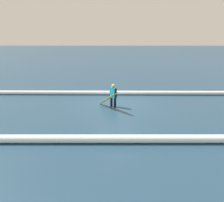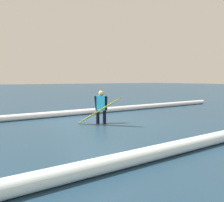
{
  "view_description": "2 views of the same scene",
  "coord_description": "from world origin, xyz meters",
  "views": [
    {
      "loc": [
        0.13,
        12.2,
        3.97
      ],
      "look_at": [
        0.22,
        1.58,
        0.7
      ],
      "focal_mm": 33.67,
      "sensor_mm": 36.0,
      "label": 1
    },
    {
      "loc": [
        4.97,
        8.61,
        1.82
      ],
      "look_at": [
        0.43,
        1.68,
        1.05
      ],
      "focal_mm": 37.31,
      "sensor_mm": 36.0,
      "label": 2
    }
  ],
  "objects": [
    {
      "name": "wave_crest_midground",
      "position": [
        2.77,
        4.87,
        0.17
      ],
      "size": [
        19.83,
        0.51,
        0.33
      ],
      "primitive_type": "cylinder",
      "rotation": [
        0.0,
        1.57,
        0.01
      ],
      "color": "white",
      "rests_on": "ground_plane"
    },
    {
      "name": "wave_crest_foreground",
      "position": [
        1.98,
        -2.23,
        0.14
      ],
      "size": [
        24.6,
        0.37,
        0.29
      ],
      "primitive_type": "cylinder",
      "rotation": [
        0.0,
        1.57,
        0.0
      ],
      "color": "white",
      "rests_on": "ground_plane"
    },
    {
      "name": "surfboard",
      "position": [
        0.44,
        0.78,
        0.59
      ],
      "size": [
        1.27,
        1.88,
        1.22
      ],
      "color": "yellow",
      "rests_on": "ground_plane"
    },
    {
      "name": "surfer",
      "position": [
        0.15,
        0.45,
        0.75
      ],
      "size": [
        0.41,
        0.43,
        1.37
      ],
      "rotation": [
        0.0,
        0.0,
        5.56
      ],
      "color": "black",
      "rests_on": "ground_plane"
    },
    {
      "name": "ground_plane",
      "position": [
        0.0,
        0.0,
        0.0
      ],
      "size": [
        174.71,
        174.71,
        0.0
      ],
      "primitive_type": "plane",
      "color": "#1F3B51"
    }
  ]
}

